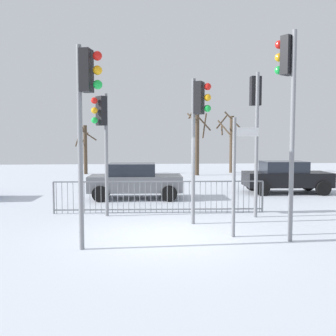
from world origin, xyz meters
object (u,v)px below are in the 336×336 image
object	(u,v)px
traffic_light_foreground_left	(86,101)
traffic_light_mid_right	(288,89)
traffic_light_rear_left	(255,112)
car_grey_mid	(135,180)
traffic_light_mid_left	(102,127)
direction_sign_post	(236,170)
bare_tree_left	(85,147)
bare_tree_centre	(197,140)
bare_tree_right	(231,141)
car_black_near	(286,176)
traffic_light_rear_right	(198,118)

from	to	relation	value
traffic_light_foreground_left	traffic_light_mid_right	size ratio (longest dim) A/B	0.90
traffic_light_rear_left	car_grey_mid	bearing A→B (deg)	130.76
traffic_light_foreground_left	car_grey_mid	bearing A→B (deg)	-173.12
traffic_light_mid_right	car_grey_mid	distance (m)	8.29
traffic_light_mid_left	traffic_light_foreground_left	bearing A→B (deg)	141.56
direction_sign_post	car_grey_mid	distance (m)	6.99
traffic_light_mid_right	car_grey_mid	xyz separation A→B (m)	(-3.65, 6.88, -2.83)
direction_sign_post	bare_tree_left	xyz separation A→B (m)	(-6.21, 18.45, 0.27)
car_grey_mid	bare_tree_left	bearing A→B (deg)	109.28
bare_tree_left	bare_tree_centre	xyz separation A→B (m)	(7.95, -1.59, 0.51)
car_grey_mid	bare_tree_right	size ratio (longest dim) A/B	0.84
traffic_light_mid_left	bare_tree_right	xyz separation A→B (m)	(8.10, 15.97, -0.45)
car_black_near	traffic_light_rear_left	bearing A→B (deg)	-118.11
traffic_light_rear_right	car_black_near	bearing A→B (deg)	169.23
traffic_light_rear_left	bare_tree_centre	size ratio (longest dim) A/B	0.92
car_black_near	traffic_light_rear_right	bearing A→B (deg)	-126.47
direction_sign_post	bare_tree_right	xyz separation A→B (m)	(4.58, 18.75, 0.72)
traffic_light_rear_left	car_grey_mid	xyz separation A→B (m)	(-3.80, 3.99, -2.52)
traffic_light_rear_right	bare_tree_right	size ratio (longest dim) A/B	0.90
bare_tree_left	bare_tree_centre	bearing A→B (deg)	-11.33
traffic_light_rear_right	direction_sign_post	xyz separation A→B (m)	(0.71, -1.45, -1.37)
traffic_light_mid_left	direction_sign_post	bearing A→B (deg)	-166.74
car_black_near	bare_tree_right	xyz separation A→B (m)	(0.23, 11.20, 1.62)
bare_tree_centre	bare_tree_right	xyz separation A→B (m)	(2.83, 1.89, -0.06)
direction_sign_post	traffic_light_mid_left	bearing A→B (deg)	120.20
traffic_light_rear_left	car_grey_mid	world-z (taller)	traffic_light_rear_left
traffic_light_mid_right	car_black_near	distance (m)	9.07
car_grey_mid	bare_tree_centre	xyz separation A→B (m)	(4.29, 10.41, 1.68)
traffic_light_foreground_left	traffic_light_rear_right	distance (m)	3.64
direction_sign_post	car_grey_mid	xyz separation A→B (m)	(-2.54, 6.45, -0.90)
traffic_light_foreground_left	direction_sign_post	size ratio (longest dim) A/B	1.49
direction_sign_post	traffic_light_rear_left	bearing A→B (deg)	41.45
car_grey_mid	bare_tree_left	xyz separation A→B (m)	(-3.66, 12.01, 1.17)
traffic_light_mid_left	direction_sign_post	xyz separation A→B (m)	(3.52, -2.78, -1.17)
traffic_light_mid_left	bare_tree_centre	world-z (taller)	bare_tree_centre
bare_tree_left	bare_tree_right	size ratio (longest dim) A/B	0.88
bare_tree_left	bare_tree_centre	size ratio (longest dim) A/B	0.82
traffic_light_mid_right	traffic_light_rear_right	distance (m)	2.67
traffic_light_mid_left	bare_tree_centre	size ratio (longest dim) A/B	0.79
car_grey_mid	bare_tree_left	world-z (taller)	bare_tree_left
traffic_light_rear_right	traffic_light_foreground_left	bearing A→B (deg)	-21.74
direction_sign_post	bare_tree_centre	size ratio (longest dim) A/B	0.61
direction_sign_post	bare_tree_centre	world-z (taller)	bare_tree_centre
bare_tree_centre	traffic_light_foreground_left	bearing A→B (deg)	-106.55
bare_tree_left	bare_tree_right	distance (m)	10.80
bare_tree_right	direction_sign_post	bearing A→B (deg)	-103.72
car_grey_mid	bare_tree_right	xyz separation A→B (m)	(7.12, 12.30, 1.62)
traffic_light_mid_right	traffic_light_rear_right	xyz separation A→B (m)	(-1.82, 1.88, -0.57)
traffic_light_mid_left	bare_tree_centre	bearing A→B (deg)	-59.00
traffic_light_mid_right	car_black_near	size ratio (longest dim) A/B	1.27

